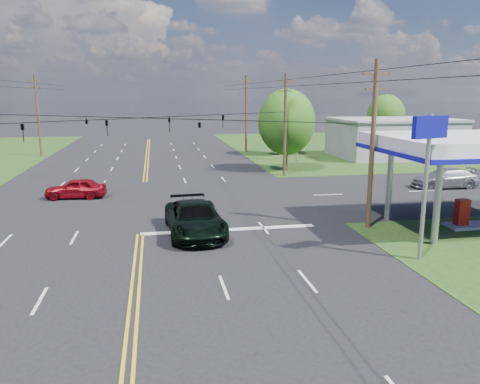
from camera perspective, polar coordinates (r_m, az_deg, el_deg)
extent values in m
plane|color=black|center=(34.31, -11.72, -1.23)|extent=(280.00, 280.00, 0.00)
cube|color=#1C3A12|center=(74.15, 17.11, 5.44)|extent=(46.00, 48.00, 0.03)
cube|color=silver|center=(26.86, -1.31, -4.64)|extent=(10.00, 0.50, 0.02)
cube|color=slate|center=(61.05, 18.20, 6.17)|extent=(14.00, 10.00, 4.40)
cylinder|color=#A5A5AA|center=(25.75, 22.93, -0.97)|extent=(0.36, 0.36, 4.65)
cylinder|color=#A5A5AA|center=(29.96, 17.76, 1.10)|extent=(0.36, 0.36, 4.65)
cube|color=slate|center=(30.80, 27.11, -3.62)|extent=(4.00, 1.40, 0.20)
cube|color=maroon|center=(29.90, 25.43, -2.22)|extent=(0.70, 0.50, 1.50)
cylinder|color=#3E2D1A|center=(27.38, 15.83, 5.38)|extent=(0.28, 0.28, 9.50)
cube|color=#3E2D1A|center=(27.25, 16.31, 13.66)|extent=(1.60, 0.12, 0.12)
cube|color=#3E2D1A|center=(27.23, 16.21, 11.98)|extent=(1.20, 0.10, 0.10)
cylinder|color=#3E2D1A|center=(44.20, 5.51, 8.08)|extent=(0.28, 0.28, 9.50)
cube|color=#3E2D1A|center=(44.12, 5.62, 13.20)|extent=(1.60, 0.12, 0.12)
cube|color=#3E2D1A|center=(44.11, 5.60, 12.16)|extent=(1.20, 0.10, 0.10)
cylinder|color=#3E2D1A|center=(63.06, -23.42, 8.51)|extent=(0.28, 0.28, 10.00)
cube|color=#3E2D1A|center=(63.03, -23.73, 12.32)|extent=(1.60, 0.12, 0.12)
cube|color=#3E2D1A|center=(63.01, -23.67, 11.59)|extent=(1.20, 0.10, 0.10)
cylinder|color=#3E2D1A|center=(62.66, 0.74, 9.46)|extent=(0.28, 0.28, 10.00)
cube|color=#3E2D1A|center=(62.62, 0.75, 13.30)|extent=(1.60, 0.12, 0.12)
cube|color=#3E2D1A|center=(62.61, 0.74, 12.57)|extent=(1.20, 0.10, 0.10)
imported|color=black|center=(29.97, -24.94, 6.55)|extent=(0.17, 0.21, 1.05)
imported|color=black|center=(32.22, -15.91, 7.49)|extent=(0.17, 0.21, 1.05)
imported|color=black|center=(34.96, -8.61, 8.12)|extent=(0.17, 0.21, 1.05)
imported|color=black|center=(38.40, -2.09, 8.57)|extent=(0.17, 0.21, 1.05)
imported|color=black|center=(36.52, -18.20, 8.25)|extent=(1.24, 0.26, 0.50)
imported|color=black|center=(30.94, -4.96, 8.25)|extent=(1.24, 0.26, 0.50)
cylinder|color=black|center=(33.68, 10.89, 13.82)|extent=(0.04, 100.00, 0.04)
cylinder|color=black|center=(33.66, 10.85, 12.80)|extent=(0.04, 100.00, 0.04)
cylinder|color=#3E2D1A|center=(47.64, 5.62, 4.60)|extent=(0.36, 0.36, 3.30)
ellipsoid|color=#245516|center=(47.35, 5.70, 8.47)|extent=(5.70, 5.70, 6.60)
cylinder|color=#3E2D1A|center=(59.82, 4.78, 5.87)|extent=(0.36, 0.36, 2.86)
ellipsoid|color=#245516|center=(59.59, 4.82, 8.55)|extent=(4.94, 4.94, 5.72)
cylinder|color=#3E2D1A|center=(71.77, 17.20, 6.47)|extent=(0.36, 0.36, 3.08)
ellipsoid|color=#245516|center=(71.58, 17.35, 8.87)|extent=(5.32, 5.32, 6.16)
imported|color=black|center=(25.91, -5.53, -3.28)|extent=(3.23, 6.49, 1.77)
imported|color=black|center=(25.92, -5.53, -3.31)|extent=(2.85, 6.14, 1.74)
imported|color=maroon|center=(36.91, -19.40, 0.44)|extent=(4.49, 2.06, 1.49)
imported|color=#9A999E|center=(42.27, 23.70, 1.57)|extent=(5.59, 2.40, 1.61)
cylinder|color=#A5A5AA|center=(22.84, 21.63, 0.34)|extent=(0.20, 0.20, 6.79)
cube|color=#0B0C83|center=(22.49, 22.17, 7.34)|extent=(1.98, 0.83, 1.00)
cylinder|color=#A5A5AA|center=(54.02, 7.00, 7.57)|extent=(0.20, 0.20, 7.33)
cube|color=yellow|center=(53.88, 7.08, 10.82)|extent=(2.03, 0.36, 1.01)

